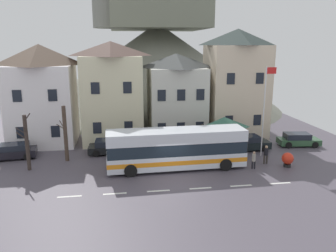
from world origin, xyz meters
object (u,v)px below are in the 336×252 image
at_px(townhouse_00, 42,95).
at_px(pedestrian_01, 266,153).
at_px(parked_car_00, 13,151).
at_px(public_bench, 197,143).
at_px(bus_shelter, 224,123).
at_px(bare_tree_01, 65,133).
at_px(harbour_buoy, 288,159).
at_px(hilltop_castle, 157,62).
at_px(bare_tree_00, 27,142).
at_px(parked_car_03, 298,140).
at_px(transit_bus, 176,149).
at_px(townhouse_03, 236,84).
at_px(townhouse_02, 176,97).
at_px(pedestrian_02, 254,159).
at_px(parked_car_01, 247,143).
at_px(parked_car_02, 112,147).
at_px(townhouse_01, 112,92).
at_px(pedestrian_00, 215,149).
at_px(flagpole, 265,106).

distance_m(townhouse_00, pedestrian_01, 22.30).
height_order(parked_car_00, public_bench, parked_car_00).
height_order(bus_shelter, bare_tree_01, bare_tree_01).
relative_size(parked_car_00, harbour_buoy, 3.45).
bearing_deg(public_bench, hilltop_castle, 92.84).
distance_m(public_bench, bare_tree_00, 15.39).
bearing_deg(parked_car_03, pedestrian_01, -133.68).
bearing_deg(transit_bus, harbour_buoy, -7.71).
height_order(townhouse_03, hilltop_castle, hilltop_castle).
bearing_deg(townhouse_00, bus_shelter, -19.20).
distance_m(townhouse_03, harbour_buoy, 11.32).
distance_m(townhouse_02, pedestrian_02, 11.87).
distance_m(townhouse_02, bare_tree_01, 12.42).
bearing_deg(townhouse_03, public_bench, -143.06).
height_order(pedestrian_01, public_bench, pedestrian_01).
bearing_deg(parked_car_01, transit_bus, -156.02).
relative_size(hilltop_castle, parked_car_00, 9.20).
relative_size(parked_car_02, parked_car_03, 1.05).
bearing_deg(townhouse_01, parked_car_00, -151.37).
relative_size(townhouse_03, pedestrian_00, 7.81).
distance_m(townhouse_00, parked_car_03, 26.07).
bearing_deg(harbour_buoy, parked_car_00, 166.28).
xyz_separation_m(townhouse_01, parked_car_00, (-8.84, -4.83, -4.46)).
distance_m(pedestrian_01, flagpole, 4.29).
xyz_separation_m(townhouse_00, hilltop_castle, (13.86, 18.64, 2.25)).
distance_m(pedestrian_00, public_bench, 3.33).
xyz_separation_m(hilltop_castle, pedestrian_01, (5.90, -28.16, -6.29)).
height_order(public_bench, bare_tree_01, bare_tree_01).
xyz_separation_m(bus_shelter, pedestrian_00, (-1.19, -1.47, -2.07)).
height_order(parked_car_03, pedestrian_00, pedestrian_00).
height_order(parked_car_03, flagpole, flagpole).
bearing_deg(townhouse_03, parked_car_00, -168.67).
relative_size(townhouse_01, townhouse_02, 1.14).
distance_m(townhouse_01, bare_tree_01, 7.83).
relative_size(pedestrian_01, bare_tree_01, 0.33).
xyz_separation_m(parked_car_01, parked_car_02, (-12.91, 0.84, -0.04)).
bearing_deg(parked_car_01, bus_shelter, -174.05).
height_order(parked_car_02, pedestrian_02, pedestrian_02).
relative_size(parked_car_01, harbour_buoy, 3.44).
bearing_deg(bare_tree_00, parked_car_00, 123.38).
relative_size(townhouse_02, flagpole, 1.12).
distance_m(transit_bus, pedestrian_01, 7.73).
distance_m(pedestrian_01, bare_tree_01, 17.23).
bearing_deg(parked_car_02, townhouse_01, 89.88).
bearing_deg(parked_car_00, parked_car_02, 173.80).
height_order(townhouse_02, parked_car_03, townhouse_02).
height_order(bus_shelter, pedestrian_01, bus_shelter).
distance_m(hilltop_castle, pedestrian_01, 29.45).
distance_m(bus_shelter, pedestrian_00, 2.80).
bearing_deg(pedestrian_02, parked_car_01, 74.27).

